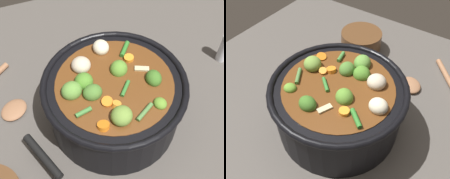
# 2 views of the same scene
# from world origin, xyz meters

# --- Properties ---
(ground_plane) EXTENTS (1.10, 1.10, 0.00)m
(ground_plane) POSITION_xyz_m (0.00, 0.00, 0.00)
(ground_plane) COLOR #514C47
(cooking_pot) EXTENTS (0.33, 0.33, 0.17)m
(cooking_pot) POSITION_xyz_m (-0.00, -0.00, 0.08)
(cooking_pot) COLOR black
(cooking_pot) RESTS_ON ground_plane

